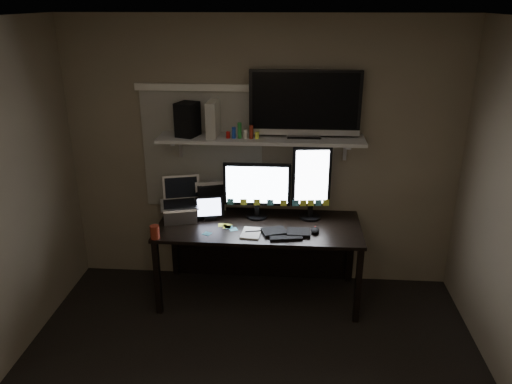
# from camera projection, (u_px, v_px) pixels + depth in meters

# --- Properties ---
(ceiling) EXTENTS (3.60, 3.60, 0.00)m
(ceiling) POSITION_uv_depth(u_px,v_px,m) (240.00, 22.00, 2.46)
(ceiling) COLOR silver
(ceiling) RESTS_ON back_wall
(back_wall) EXTENTS (3.60, 0.00, 3.60)m
(back_wall) POSITION_uv_depth(u_px,v_px,m) (262.00, 156.00, 4.59)
(back_wall) COLOR #726652
(back_wall) RESTS_ON floor
(window_blinds) EXTENTS (1.10, 0.02, 1.10)m
(window_blinds) POSITION_uv_depth(u_px,v_px,m) (203.00, 150.00, 4.59)
(window_blinds) COLOR #B2AFA0
(window_blinds) RESTS_ON back_wall
(desk) EXTENTS (1.80, 0.75, 0.73)m
(desk) POSITION_uv_depth(u_px,v_px,m) (260.00, 237.00, 4.61)
(desk) COLOR black
(desk) RESTS_ON floor
(wall_shelf) EXTENTS (1.80, 0.35, 0.03)m
(wall_shelf) POSITION_uv_depth(u_px,v_px,m) (261.00, 139.00, 4.35)
(wall_shelf) COLOR silver
(wall_shelf) RESTS_ON back_wall
(monitor_landscape) EXTENTS (0.61, 0.07, 0.53)m
(monitor_landscape) POSITION_uv_depth(u_px,v_px,m) (257.00, 190.00, 4.49)
(monitor_landscape) COLOR black
(monitor_landscape) RESTS_ON desk
(monitor_portrait) EXTENTS (0.35, 0.10, 0.69)m
(monitor_portrait) POSITION_uv_depth(u_px,v_px,m) (311.00, 183.00, 4.45)
(monitor_portrait) COLOR black
(monitor_portrait) RESTS_ON desk
(keyboard) EXTENTS (0.44, 0.23, 0.03)m
(keyboard) POSITION_uv_depth(u_px,v_px,m) (286.00, 232.00, 4.26)
(keyboard) COLOR black
(keyboard) RESTS_ON desk
(mouse) EXTENTS (0.08, 0.12, 0.04)m
(mouse) POSITION_uv_depth(u_px,v_px,m) (315.00, 230.00, 4.28)
(mouse) COLOR black
(mouse) RESTS_ON desk
(notepad) EXTENTS (0.18, 0.24, 0.01)m
(notepad) POSITION_uv_depth(u_px,v_px,m) (251.00, 233.00, 4.26)
(notepad) COLOR silver
(notepad) RESTS_ON desk
(tablet) EXTENTS (0.27, 0.16, 0.22)m
(tablet) POSITION_uv_depth(u_px,v_px,m) (210.00, 208.00, 4.50)
(tablet) COLOR black
(tablet) RESTS_ON desk
(file_sorter) EXTENTS (0.26, 0.18, 0.30)m
(file_sorter) POSITION_uv_depth(u_px,v_px,m) (211.00, 198.00, 4.62)
(file_sorter) COLOR black
(file_sorter) RESTS_ON desk
(laptop) EXTENTS (0.39, 0.35, 0.37)m
(laptop) POSITION_uv_depth(u_px,v_px,m) (179.00, 201.00, 4.47)
(laptop) COLOR silver
(laptop) RESTS_ON desk
(cup) EXTENTS (0.08, 0.08, 0.11)m
(cup) POSITION_uv_depth(u_px,v_px,m) (155.00, 232.00, 4.16)
(cup) COLOR maroon
(cup) RESTS_ON desk
(sticky_notes) EXTENTS (0.34, 0.29, 0.00)m
(sticky_notes) POSITION_uv_depth(u_px,v_px,m) (224.00, 229.00, 4.34)
(sticky_notes) COLOR #F1FF45
(sticky_notes) RESTS_ON desk
(tv) EXTENTS (0.96, 0.18, 0.57)m
(tv) POSITION_uv_depth(u_px,v_px,m) (305.00, 104.00, 4.26)
(tv) COLOR black
(tv) RESTS_ON wall_shelf
(game_console) EXTENTS (0.09, 0.26, 0.31)m
(game_console) POSITION_uv_depth(u_px,v_px,m) (213.00, 119.00, 4.32)
(game_console) COLOR silver
(game_console) RESTS_ON wall_shelf
(speaker) EXTENTS (0.21, 0.24, 0.29)m
(speaker) POSITION_uv_depth(u_px,v_px,m) (188.00, 119.00, 4.33)
(speaker) COLOR black
(speaker) RESTS_ON wall_shelf
(bottles) EXTENTS (0.22, 0.09, 0.14)m
(bottles) POSITION_uv_depth(u_px,v_px,m) (242.00, 131.00, 4.27)
(bottles) COLOR #A50F0C
(bottles) RESTS_ON wall_shelf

